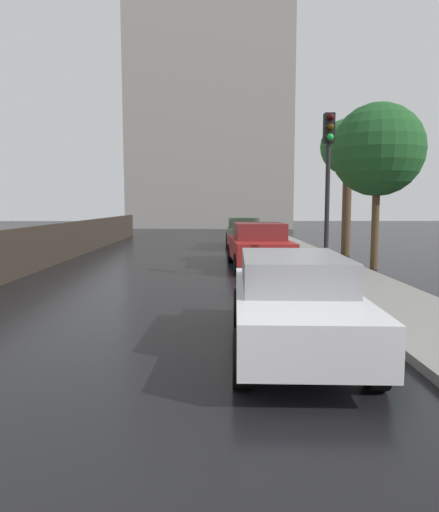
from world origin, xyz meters
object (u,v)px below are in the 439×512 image
at_px(traffic_light, 328,165).
at_px(car_white_near_kerb, 294,300).
at_px(street_tree_near, 348,149).
at_px(car_red_behind_camera, 259,245).
at_px(car_green_mid_road, 243,231).
at_px(street_tree_mid, 378,150).

bearing_deg(traffic_light, car_white_near_kerb, -107.64).
relative_size(traffic_light, street_tree_near, 0.77).
relative_size(car_white_near_kerb, car_red_behind_camera, 0.95).
xyz_separation_m(car_red_behind_camera, street_tree_near, (4.03, 3.95, 3.62)).
xyz_separation_m(car_white_near_kerb, car_green_mid_road, (0.33, 17.32, 0.04)).
xyz_separation_m(street_tree_near, street_tree_mid, (-0.25, -4.30, -0.53)).
bearing_deg(street_tree_near, car_red_behind_camera, -135.51).
height_order(car_white_near_kerb, traffic_light, traffic_light).
bearing_deg(car_red_behind_camera, street_tree_near, 42.56).
height_order(car_white_near_kerb, street_tree_near, street_tree_near).
relative_size(car_green_mid_road, car_red_behind_camera, 1.01).
distance_m(street_tree_near, street_tree_mid, 4.34).
xyz_separation_m(car_white_near_kerb, traffic_light, (1.83, 5.76, 2.40)).
distance_m(car_green_mid_road, car_red_behind_camera, 8.28).
bearing_deg(street_tree_mid, car_green_mid_road, 113.69).
bearing_deg(traffic_light, car_green_mid_road, 97.40).
relative_size(street_tree_near, street_tree_mid, 1.05).
height_order(car_red_behind_camera, street_tree_near, street_tree_near).
distance_m(car_white_near_kerb, car_green_mid_road, 17.32).
bearing_deg(traffic_light, street_tree_mid, 52.06).
xyz_separation_m(car_white_near_kerb, car_red_behind_camera, (0.34, 9.04, 0.03)).
distance_m(car_white_near_kerb, street_tree_near, 14.18).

